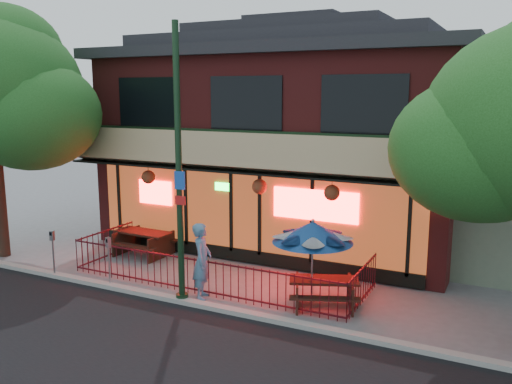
% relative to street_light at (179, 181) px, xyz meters
% --- Properties ---
extents(ground, '(80.00, 80.00, 0.00)m').
position_rel_street_light_xyz_m(ground, '(-0.00, 0.40, -3.15)').
color(ground, gray).
rests_on(ground, ground).
extents(curb, '(80.00, 0.25, 0.12)m').
position_rel_street_light_xyz_m(curb, '(-0.00, -0.10, -3.09)').
color(curb, '#999993').
rests_on(curb, ground).
extents(restaurant_building, '(12.96, 9.49, 8.05)m').
position_rel_street_light_xyz_m(restaurant_building, '(-0.00, 7.51, 0.98)').
color(restaurant_building, maroon).
rests_on(restaurant_building, ground).
extents(patio_fence, '(8.44, 2.62, 1.00)m').
position_rel_street_light_xyz_m(patio_fence, '(-0.00, 0.91, -2.52)').
color(patio_fence, '#460F17').
rests_on(patio_fence, ground).
extents(street_light, '(0.43, 0.32, 7.00)m').
position_rel_street_light_xyz_m(street_light, '(0.00, 0.00, 0.00)').
color(street_light, black).
rests_on(street_light, ground).
extents(picnic_table_left, '(1.94, 1.50, 0.81)m').
position_rel_street_light_xyz_m(picnic_table_left, '(-3.42, 2.80, -2.62)').
color(picnic_table_left, '#321A12').
rests_on(picnic_table_left, ground).
extents(picnic_table_right, '(2.09, 1.86, 0.73)m').
position_rel_street_light_xyz_m(picnic_table_right, '(3.39, 1.30, -2.67)').
color(picnic_table_right, '#381B13').
rests_on(picnic_table_right, ground).
extents(patio_umbrella, '(2.00, 1.99, 2.28)m').
position_rel_street_light_xyz_m(patio_umbrella, '(3.12, 1.13, -1.20)').
color(patio_umbrella, gray).
rests_on(patio_umbrella, ground).
extents(pedestrian, '(0.70, 0.85, 2.01)m').
position_rel_street_light_xyz_m(pedestrian, '(0.34, 0.45, -2.14)').
color(pedestrian, teal).
rests_on(pedestrian, ground).
extents(parking_meter_near, '(0.15, 0.14, 1.41)m').
position_rel_street_light_xyz_m(parking_meter_near, '(-2.40, 0.00, -2.19)').
color(parking_meter_near, gray).
rests_on(parking_meter_near, ground).
extents(parking_meter_far, '(0.14, 0.13, 1.38)m').
position_rel_street_light_xyz_m(parking_meter_far, '(-4.42, -0.08, -2.21)').
color(parking_meter_far, gray).
rests_on(parking_meter_far, ground).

